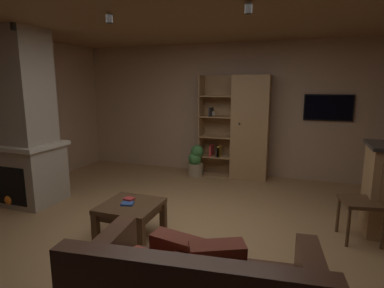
# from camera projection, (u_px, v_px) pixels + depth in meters

# --- Properties ---
(floor) EXTENTS (6.38, 5.84, 0.02)m
(floor) POSITION_uv_depth(u_px,v_px,m) (181.00, 240.00, 3.65)
(floor) COLOR #A37A4C
(floor) RESTS_ON ground
(wall_back) EXTENTS (6.50, 0.06, 2.53)m
(wall_back) POSITION_uv_depth(u_px,v_px,m) (235.00, 110.00, 6.14)
(wall_back) COLOR tan
(wall_back) RESTS_ON ground
(ceiling) EXTENTS (6.38, 5.84, 0.02)m
(ceiling) POSITION_uv_depth(u_px,v_px,m) (179.00, 6.00, 3.17)
(ceiling) COLOR #8E6B47
(window_pane_back) EXTENTS (0.69, 0.01, 0.76)m
(window_pane_back) POSITION_uv_depth(u_px,v_px,m) (216.00, 113.00, 6.24)
(window_pane_back) COLOR white
(stone_fireplace) EXTENTS (1.04, 0.80, 2.53)m
(stone_fireplace) POSITION_uv_depth(u_px,v_px,m) (22.00, 127.00, 4.62)
(stone_fireplace) COLOR tan
(stone_fireplace) RESTS_ON ground
(bookshelf_cabinet) EXTENTS (1.29, 0.41, 1.93)m
(bookshelf_cabinet) POSITION_uv_depth(u_px,v_px,m) (246.00, 128.00, 5.86)
(bookshelf_cabinet) COLOR #A87F51
(bookshelf_cabinet) RESTS_ON ground
(coffee_table) EXTENTS (0.64, 0.64, 0.42)m
(coffee_table) POSITION_uv_depth(u_px,v_px,m) (131.00, 211.00, 3.62)
(coffee_table) COLOR #4C331E
(coffee_table) RESTS_ON ground
(table_book_0) EXTENTS (0.16, 0.14, 0.02)m
(table_book_0) POSITION_uv_depth(u_px,v_px,m) (127.00, 204.00, 3.58)
(table_book_0) COLOR #2D4C8C
(table_book_0) RESTS_ON coffee_table
(table_book_1) EXTENTS (0.12, 0.11, 0.02)m
(table_book_1) POSITION_uv_depth(u_px,v_px,m) (129.00, 199.00, 3.67)
(table_book_1) COLOR #B22D2D
(table_book_1) RESTS_ON coffee_table
(dining_chair) EXTENTS (0.49, 0.49, 0.92)m
(dining_chair) POSITION_uv_depth(u_px,v_px,m) (370.00, 197.00, 3.51)
(dining_chair) COLOR #4C331E
(dining_chair) RESTS_ON ground
(potted_floor_plant) EXTENTS (0.31, 0.30, 0.62)m
(potted_floor_plant) POSITION_uv_depth(u_px,v_px,m) (196.00, 161.00, 6.08)
(potted_floor_plant) COLOR #9E896B
(potted_floor_plant) RESTS_ON ground
(wall_mounted_tv) EXTENTS (0.81, 0.06, 0.46)m
(wall_mounted_tv) POSITION_uv_depth(u_px,v_px,m) (328.00, 108.00, 5.52)
(wall_mounted_tv) COLOR black
(track_light_spot_0) EXTENTS (0.07, 0.07, 0.09)m
(track_light_spot_0) POSITION_uv_depth(u_px,v_px,m) (13.00, 26.00, 3.86)
(track_light_spot_0) COLOR black
(track_light_spot_1) EXTENTS (0.07, 0.07, 0.09)m
(track_light_spot_1) POSITION_uv_depth(u_px,v_px,m) (109.00, 19.00, 3.40)
(track_light_spot_1) COLOR black
(track_light_spot_2) EXTENTS (0.07, 0.07, 0.09)m
(track_light_spot_2) POSITION_uv_depth(u_px,v_px,m) (248.00, 9.00, 2.95)
(track_light_spot_2) COLOR black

